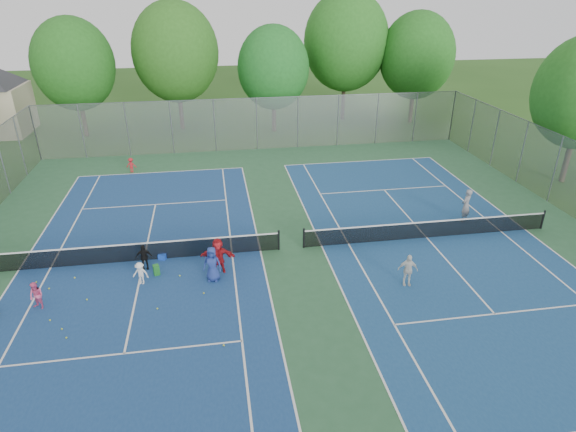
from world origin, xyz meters
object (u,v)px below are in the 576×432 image
object	(u,v)px
net_right	(428,230)
instructor	(466,206)
net_left	(143,252)
ball_hopper	(156,270)
ball_crate	(163,256)

from	to	relation	value
net_right	instructor	distance (m)	3.21
net_left	instructor	distance (m)	16.86
ball_hopper	net_right	bearing A→B (deg)	5.82
net_left	ball_crate	size ratio (longest dim) A/B	38.60
net_right	net_left	bearing A→B (deg)	180.00
net_right	instructor	xyz separation A→B (m)	(2.79, 1.52, 0.47)
ball_crate	net_right	bearing A→B (deg)	-0.03
net_right	ball_crate	size ratio (longest dim) A/B	38.60
ball_crate	ball_hopper	xyz separation A→B (m)	(-0.16, -1.36, 0.10)
ball_crate	ball_hopper	size ratio (longest dim) A/B	0.67
ball_crate	ball_hopper	distance (m)	1.37
net_left	instructor	bearing A→B (deg)	5.17
net_right	ball_hopper	bearing A→B (deg)	-174.18
instructor	net_right	bearing A→B (deg)	-5.35
ball_hopper	instructor	size ratio (longest dim) A/B	0.27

